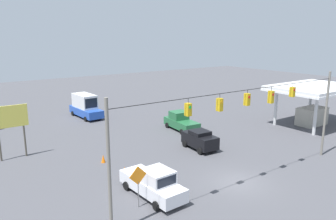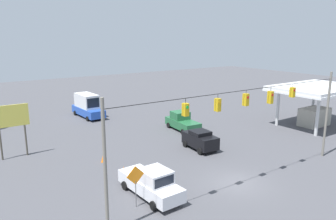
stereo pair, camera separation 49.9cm
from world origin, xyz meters
name	(u,v)px [view 1 (the left image)]	position (x,y,z in m)	size (l,w,h in m)	color
ground_plane	(238,183)	(0.00, 0.00, 0.00)	(140.00, 140.00, 0.00)	#47474C
overhead_signal_span	(246,119)	(-0.02, 0.43, 5.10)	(21.69, 0.38, 7.82)	slate
sedan_black_crossing_near	(200,139)	(-2.59, -7.46, 0.97)	(2.26, 3.98, 1.86)	black
box_truck_blue_withflow_deep	(85,106)	(1.64, -26.29, 1.54)	(2.64, 6.44, 3.15)	#234CB2
pickup_truck_white_parked_shoulder	(153,183)	(6.43, -1.91, 0.98)	(2.36, 5.68, 2.12)	silver
pickup_truck_green_oncoming_far	(181,122)	(-5.22, -13.89, 0.98)	(2.54, 5.16, 2.12)	#236038
traffic_cone_nearest	(143,184)	(6.37, -3.34, 0.36)	(0.37, 0.37, 0.72)	orange
traffic_cone_second	(125,171)	(6.38, -6.22, 0.36)	(0.37, 0.37, 0.72)	orange
traffic_cone_third	(103,159)	(6.64, -9.68, 0.36)	(0.37, 0.37, 0.72)	orange
gas_station	(314,96)	(-19.84, -6.16, 3.61)	(10.86, 7.56, 4.95)	silver
roadside_billboard	(10,121)	(12.83, -15.32, 3.49)	(3.00, 0.16, 4.91)	#4C473D
work_zone_sign	(138,179)	(8.01, -1.24, 1.99)	(1.27, 0.06, 2.84)	slate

